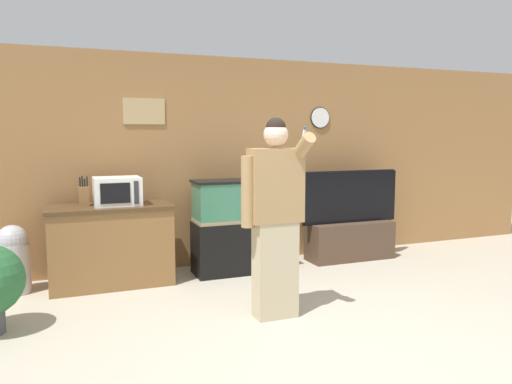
% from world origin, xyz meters
% --- Properties ---
extents(ground_plane, '(18.00, 18.00, 0.00)m').
position_xyz_m(ground_plane, '(0.00, 0.00, 0.00)').
color(ground_plane, '#B2A893').
extents(wall_back_paneled, '(10.00, 0.08, 2.60)m').
position_xyz_m(wall_back_paneled, '(0.00, 2.48, 1.30)').
color(wall_back_paneled, olive).
rests_on(wall_back_paneled, ground_plane).
extents(counter_island, '(1.32, 0.64, 0.88)m').
position_xyz_m(counter_island, '(-1.44, 2.00, 0.44)').
color(counter_island, brown).
rests_on(counter_island, ground_plane).
extents(microwave, '(0.49, 0.39, 0.30)m').
position_xyz_m(microwave, '(-1.35, 1.99, 1.03)').
color(microwave, white).
rests_on(microwave, counter_island).
extents(knife_block, '(0.10, 0.12, 0.32)m').
position_xyz_m(knife_block, '(-1.69, 2.06, 0.99)').
color(knife_block, brown).
rests_on(knife_block, counter_island).
extents(aquarium_on_stand, '(0.98, 0.44, 1.11)m').
position_xyz_m(aquarium_on_stand, '(-0.02, 1.96, 0.56)').
color(aquarium_on_stand, black).
rests_on(aquarium_on_stand, ground_plane).
extents(tv_on_stand, '(1.39, 0.40, 1.18)m').
position_xyz_m(tv_on_stand, '(1.61, 2.00, 0.36)').
color(tv_on_stand, '#4C3828').
rests_on(tv_on_stand, ground_plane).
extents(person_standing, '(0.56, 0.43, 1.79)m').
position_xyz_m(person_standing, '(-0.17, 0.44, 0.93)').
color(person_standing, '#BCAD89').
rests_on(person_standing, ground_plane).
extents(trash_bin, '(0.33, 0.33, 0.72)m').
position_xyz_m(trash_bin, '(-2.41, 2.07, 0.37)').
color(trash_bin, '#B7B7BC').
rests_on(trash_bin, ground_plane).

